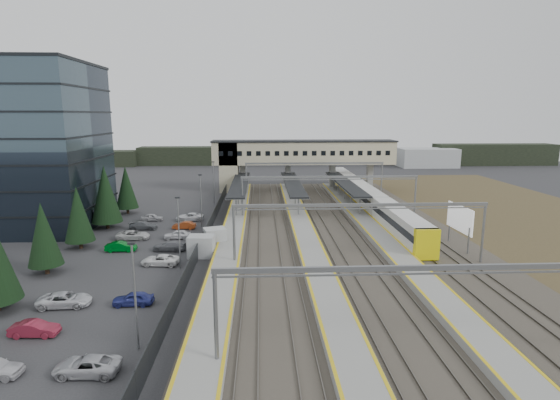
{
  "coord_description": "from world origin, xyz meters",
  "views": [
    {
      "loc": [
        1.02,
        -54.48,
        16.77
      ],
      "look_at": [
        3.87,
        10.54,
        4.0
      ],
      "focal_mm": 28.0,
      "sensor_mm": 36.0,
      "label": 1
    }
  ],
  "objects_px": {
    "train": "(366,197)",
    "relay_cabin_far": "(215,238)",
    "office_building": "(10,146)",
    "footbridge": "(291,155)",
    "billboard": "(460,220)",
    "relay_cabin_near": "(201,246)"
  },
  "relations": [
    {
      "from": "train",
      "to": "relay_cabin_far",
      "type": "bearing_deg",
      "value": -138.02
    },
    {
      "from": "relay_cabin_far",
      "to": "train",
      "type": "xyz_separation_m",
      "value": [
        24.98,
        22.47,
        0.84
      ]
    },
    {
      "from": "office_building",
      "to": "relay_cabin_far",
      "type": "bearing_deg",
      "value": -21.21
    },
    {
      "from": "office_building",
      "to": "train",
      "type": "distance_m",
      "value": 57.86
    },
    {
      "from": "relay_cabin_far",
      "to": "footbridge",
      "type": "height_order",
      "value": "footbridge"
    },
    {
      "from": "footbridge",
      "to": "train",
      "type": "xyz_separation_m",
      "value": [
        12.3,
        -19.56,
        -5.87
      ]
    },
    {
      "from": "billboard",
      "to": "footbridge",
      "type": "bearing_deg",
      "value": 112.5
    },
    {
      "from": "billboard",
      "to": "train",
      "type": "bearing_deg",
      "value": 103.68
    },
    {
      "from": "relay_cabin_near",
      "to": "relay_cabin_far",
      "type": "xyz_separation_m",
      "value": [
        1.22,
        3.88,
        -0.06
      ]
    },
    {
      "from": "train",
      "to": "relay_cabin_near",
      "type": "bearing_deg",
      "value": -134.83
    },
    {
      "from": "office_building",
      "to": "train",
      "type": "height_order",
      "value": "office_building"
    },
    {
      "from": "relay_cabin_far",
      "to": "train",
      "type": "height_order",
      "value": "train"
    },
    {
      "from": "relay_cabin_near",
      "to": "footbridge",
      "type": "xyz_separation_m",
      "value": [
        13.9,
        45.92,
        6.65
      ]
    },
    {
      "from": "relay_cabin_near",
      "to": "footbridge",
      "type": "distance_m",
      "value": 48.44
    },
    {
      "from": "train",
      "to": "billboard",
      "type": "distance_m",
      "value": 25.36
    },
    {
      "from": "office_building",
      "to": "relay_cabin_near",
      "type": "distance_m",
      "value": 35.5
    },
    {
      "from": "relay_cabin_far",
      "to": "billboard",
      "type": "xyz_separation_m",
      "value": [
        30.97,
        -2.11,
        2.55
      ]
    },
    {
      "from": "train",
      "to": "billboard",
      "type": "bearing_deg",
      "value": -76.32
    },
    {
      "from": "relay_cabin_near",
      "to": "footbridge",
      "type": "relative_size",
      "value": 0.08
    },
    {
      "from": "office_building",
      "to": "relay_cabin_near",
      "type": "height_order",
      "value": "office_building"
    },
    {
      "from": "relay_cabin_far",
      "to": "train",
      "type": "relative_size",
      "value": 0.05
    },
    {
      "from": "relay_cabin_far",
      "to": "office_building",
      "type": "bearing_deg",
      "value": 158.79
    }
  ]
}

